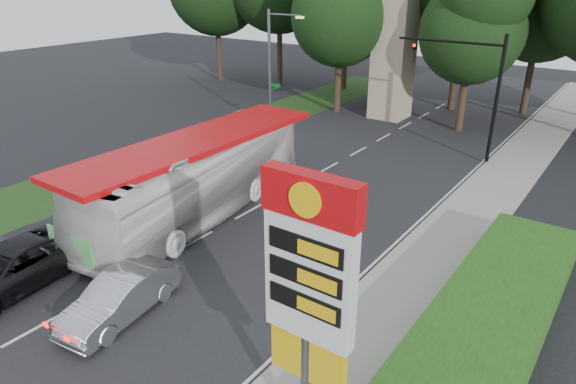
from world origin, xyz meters
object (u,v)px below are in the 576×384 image
Objects in this scene: streetlight_signs at (272,66)px; monument at (394,48)px; gas_station_pylon at (309,285)px; traffic_signal_mast at (475,80)px; suv_charcoal at (9,268)px; transit_bus at (198,178)px; sedan_silver at (120,297)px.

streetlight_signs is 0.80× the size of monument.
traffic_signal_mast is (-3.52, 22.00, 0.22)m from gas_station_pylon.
suv_charcoal is at bearing -177.16° from gas_station_pylon.
gas_station_pylon is 30.17m from monument.
monument reaches higher than suv_charcoal.
streetlight_signs is (-12.67, -1.99, -0.23)m from traffic_signal_mast.
gas_station_pylon is at bearing -42.39° from transit_bus.
streetlight_signs is at bearing 105.48° from transit_bus.
gas_station_pylon is 25.74m from streetlight_signs.
monument is at bearing 83.38° from transit_bus.
monument is 27.99m from sedan_silver.
traffic_signal_mast is 16.52m from transit_bus.
gas_station_pylon is 1.59× the size of sedan_silver.
traffic_signal_mast reaches higher than suv_charcoal.
sedan_silver is at bearing -82.44° from monument.
monument is (4.99, 7.99, 0.67)m from streetlight_signs.
monument is at bearing 89.86° from sedan_silver.
sedan_silver is 0.76× the size of suv_charcoal.
streetlight_signs reaches higher than traffic_signal_mast.
transit_bus is 2.31× the size of suv_charcoal.
gas_station_pylon is 0.68× the size of monument.
suv_charcoal is at bearing -172.61° from sedan_silver.
traffic_signal_mast is 0.55× the size of transit_bus.
monument is (-7.68, 6.00, 0.43)m from traffic_signal_mast.
monument is 2.34× the size of sedan_silver.
suv_charcoal is at bearing -78.51° from streetlight_signs.
gas_station_pylon is 0.86× the size of streetlight_signs.
streetlight_signs reaches higher than gas_station_pylon.
streetlight_signs is 1.86× the size of sedan_silver.
traffic_signal_mast is 0.72× the size of monument.
monument is at bearing 82.64° from suv_charcoal.
monument is (-11.20, 28.01, 0.66)m from gas_station_pylon.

